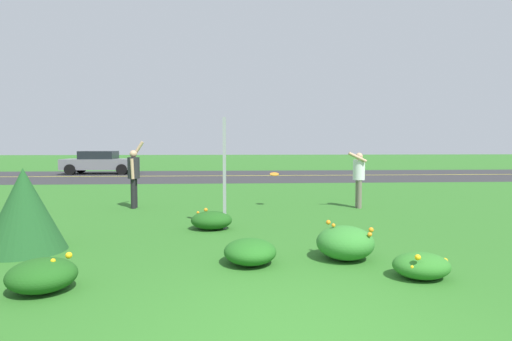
# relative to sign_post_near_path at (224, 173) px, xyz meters

# --- Properties ---
(ground_plane) EXTENTS (120.00, 120.00, 0.00)m
(ground_plane) POSITION_rel_sign_post_near_path_xyz_m (0.79, 4.96, -1.23)
(ground_plane) COLOR #2D6B23
(highway_strip) EXTENTS (120.00, 9.50, 0.01)m
(highway_strip) POSITION_rel_sign_post_near_path_xyz_m (0.79, 15.10, -1.22)
(highway_strip) COLOR #2D2D30
(highway_strip) RESTS_ON ground
(highway_center_stripe) EXTENTS (120.00, 0.16, 0.00)m
(highway_center_stripe) POSITION_rel_sign_post_near_path_xyz_m (0.79, 15.10, -1.22)
(highway_center_stripe) COLOR yellow
(highway_center_stripe) RESTS_ON ground
(daylily_clump_front_center) EXTENTS (0.79, 0.65, 0.41)m
(daylily_clump_front_center) POSITION_rel_sign_post_near_path_xyz_m (2.77, -3.48, -1.05)
(daylily_clump_front_center) COLOR #2D7526
(daylily_clump_front_center) RESTS_ON ground
(daylily_clump_mid_center) EXTENTS (0.82, 0.90, 0.38)m
(daylily_clump_mid_center) POSITION_rel_sign_post_near_path_xyz_m (0.43, -2.64, -1.03)
(daylily_clump_mid_center) COLOR #23661E
(daylily_clump_mid_center) RESTS_ON ground
(daylily_clump_mid_left) EXTENTS (0.84, 0.80, 0.43)m
(daylily_clump_mid_left) POSITION_rel_sign_post_near_path_xyz_m (-2.25, -3.66, -1.02)
(daylily_clump_mid_left) COLOR #1E5619
(daylily_clump_mid_left) RESTS_ON ground
(daylily_clump_near_camera) EXTENTS (0.90, 0.74, 0.45)m
(daylily_clump_near_camera) POSITION_rel_sign_post_near_path_xyz_m (-0.29, -0.03, -1.03)
(daylily_clump_near_camera) COLOR #1E5619
(daylily_clump_near_camera) RESTS_ON ground
(daylily_clump_front_right) EXTENTS (0.94, 0.92, 0.60)m
(daylily_clump_front_right) POSITION_rel_sign_post_near_path_xyz_m (1.98, -2.49, -0.96)
(daylily_clump_front_right) COLOR #337F2D
(daylily_clump_front_right) RESTS_ON ground
(sign_post_near_path) EXTENTS (0.07, 0.10, 2.45)m
(sign_post_near_path) POSITION_rel_sign_post_near_path_xyz_m (0.00, 0.00, 0.00)
(sign_post_near_path) COLOR #93969B
(sign_post_near_path) RESTS_ON ground
(evergreen_shrub_side) EXTENTS (1.36, 1.36, 1.45)m
(evergreen_shrub_side) POSITION_rel_sign_post_near_path_xyz_m (-3.44, -1.67, -0.50)
(evergreen_shrub_side) COLOR #1E5123
(evergreen_shrub_side) RESTS_ON ground
(person_thrower_dark_shirt) EXTENTS (0.44, 0.50, 1.96)m
(person_thrower_dark_shirt) POSITION_rel_sign_post_near_path_xyz_m (-2.68, 3.07, -0.20)
(person_thrower_dark_shirt) COLOR #232328
(person_thrower_dark_shirt) RESTS_ON ground
(person_catcher_white_shirt) EXTENTS (0.55, 0.50, 1.65)m
(person_catcher_white_shirt) POSITION_rel_sign_post_near_path_xyz_m (3.88, 2.70, -0.25)
(person_catcher_white_shirt) COLOR silver
(person_catcher_white_shirt) RESTS_ON ground
(frisbee_orange) EXTENTS (0.27, 0.26, 0.10)m
(frisbee_orange) POSITION_rel_sign_post_near_path_xyz_m (1.44, 3.08, -0.25)
(frisbee_orange) COLOR orange
(car_gray_center_left) EXTENTS (4.50, 2.00, 1.45)m
(car_gray_center_left) POSITION_rel_sign_post_near_path_xyz_m (-8.11, 17.24, -0.49)
(car_gray_center_left) COLOR slate
(car_gray_center_left) RESTS_ON ground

